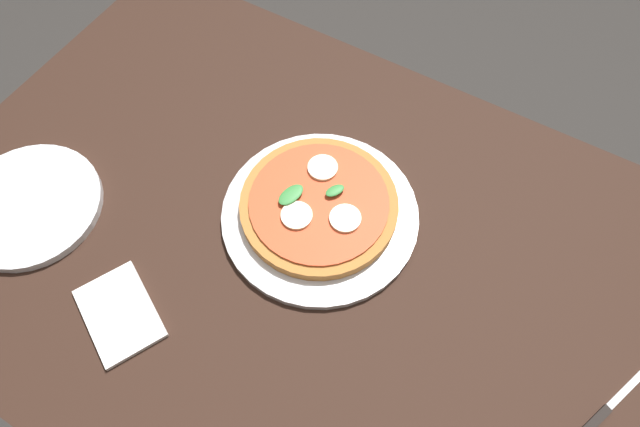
% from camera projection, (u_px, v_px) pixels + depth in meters
% --- Properties ---
extents(ground_plane, '(6.00, 6.00, 0.00)m').
position_uv_depth(ground_plane, '(323.00, 375.00, 1.48)').
color(ground_plane, '#2D2B28').
extents(dining_table, '(1.28, 0.81, 0.77)m').
position_uv_depth(dining_table, '(325.00, 288.00, 0.91)').
color(dining_table, black).
rests_on(dining_table, ground_plane).
extents(serving_tray, '(0.30, 0.30, 0.01)m').
position_uv_depth(serving_tray, '(320.00, 215.00, 0.84)').
color(serving_tray, silver).
rests_on(serving_tray, dining_table).
extents(pizza, '(0.24, 0.24, 0.03)m').
position_uv_depth(pizza, '(319.00, 205.00, 0.83)').
color(pizza, '#B27033').
rests_on(pizza, serving_tray).
extents(plate_white, '(0.22, 0.22, 0.01)m').
position_uv_depth(plate_white, '(29.00, 205.00, 0.84)').
color(plate_white, white).
rests_on(plate_white, dining_table).
extents(napkin, '(0.16, 0.14, 0.01)m').
position_uv_depth(napkin, '(120.00, 313.00, 0.76)').
color(napkin, white).
rests_on(napkin, dining_table).
extents(knife, '(0.07, 0.16, 0.01)m').
position_uv_depth(knife, '(609.00, 407.00, 0.70)').
color(knife, black).
rests_on(knife, dining_table).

